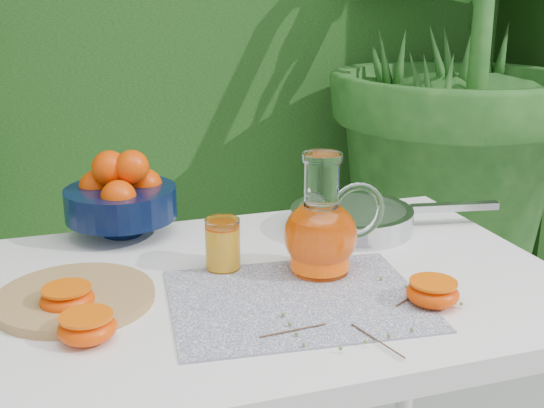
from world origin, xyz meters
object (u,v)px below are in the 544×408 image
object	(u,v)px
fruit_bowl	(121,196)
juice_pitcher	(322,231)
cutting_board	(75,298)
white_table	(275,319)
saute_pan	(353,218)

from	to	relation	value
fruit_bowl	juice_pitcher	xyz separation A→B (m)	(0.31, -0.31, -0.00)
cutting_board	juice_pitcher	size ratio (longest dim) A/B	1.19
juice_pitcher	white_table	bearing A→B (deg)	177.80
juice_pitcher	saute_pan	world-z (taller)	juice_pitcher
white_table	juice_pitcher	world-z (taller)	juice_pitcher
cutting_board	saute_pan	xyz separation A→B (m)	(0.57, 0.18, 0.02)
juice_pitcher	saute_pan	distance (m)	0.25
fruit_bowl	cutting_board	bearing A→B (deg)	-109.86
juice_pitcher	cutting_board	bearing A→B (deg)	178.53
juice_pitcher	saute_pan	size ratio (longest dim) A/B	0.46
white_table	cutting_board	xyz separation A→B (m)	(-0.34, 0.01, 0.09)
fruit_bowl	juice_pitcher	size ratio (longest dim) A/B	1.20
white_table	juice_pitcher	size ratio (longest dim) A/B	4.65
white_table	fruit_bowl	size ratio (longest dim) A/B	3.88
white_table	juice_pitcher	bearing A→B (deg)	-2.20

